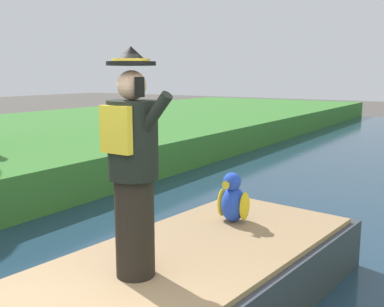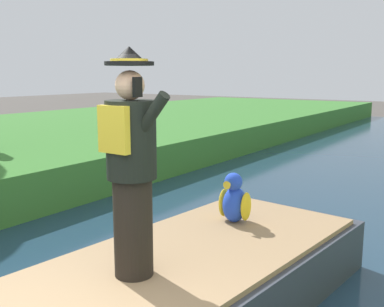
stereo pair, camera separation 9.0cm
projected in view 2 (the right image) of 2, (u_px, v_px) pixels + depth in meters
name	position (u px, v px, depth m)	size (l,w,h in m)	color
boat	(189.00, 283.00, 4.28)	(2.19, 4.35, 0.61)	#333842
person_pirate	(132.00, 165.00, 3.59)	(0.61, 0.42, 1.85)	black
parrot_plush	(235.00, 201.00, 5.04)	(0.36, 0.35, 0.57)	blue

